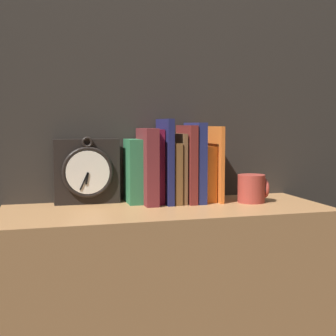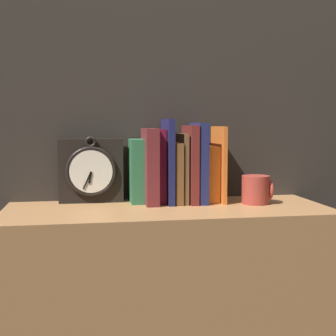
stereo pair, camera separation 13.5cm
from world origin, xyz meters
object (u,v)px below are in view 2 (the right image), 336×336
at_px(book_slot5_brown, 182,168).
at_px(book_slot9_orange, 219,164).
at_px(book_slot1_maroon, 150,166).
at_px(book_slot2_maroon, 159,166).
at_px(book_slot3_navy, 168,161).
at_px(book_slot4_brown, 176,173).
at_px(clock, 91,171).
at_px(mug, 257,190).
at_px(book_slot0_green, 136,171).
at_px(book_slot6_maroon, 190,164).
at_px(book_slot7_navy, 199,162).
at_px(book_slot8_orange, 209,174).

distance_m(book_slot5_brown, book_slot9_orange, 0.12).
height_order(book_slot1_maroon, book_slot2_maroon, book_slot1_maroon).
xyz_separation_m(book_slot3_navy, book_slot4_brown, (0.02, 0.00, -0.04)).
height_order(clock, mug, clock).
relative_size(book_slot0_green, book_slot5_brown, 0.92).
bearing_deg(book_slot2_maroon, book_slot5_brown, -7.75).
xyz_separation_m(book_slot3_navy, book_slot6_maroon, (0.07, -0.00, -0.01)).
relative_size(book_slot5_brown, mug, 2.36).
distance_m(book_slot4_brown, mug, 0.25).
xyz_separation_m(clock, mug, (0.50, -0.11, -0.06)).
bearing_deg(book_slot6_maroon, book_slot4_brown, 175.75).
bearing_deg(book_slot7_navy, book_slot5_brown, 175.76).
xyz_separation_m(book_slot6_maroon, mug, (0.19, -0.07, -0.08)).
height_order(book_slot8_orange, mug, book_slot8_orange).
bearing_deg(book_slot7_navy, book_slot0_green, 173.64).
bearing_deg(book_slot1_maroon, book_slot8_orange, 4.16).
relative_size(clock, book_slot6_maroon, 0.86).
relative_size(book_slot4_brown, book_slot9_orange, 0.79).
bearing_deg(book_slot2_maroon, book_slot9_orange, -3.74).
bearing_deg(book_slot3_navy, mug, -14.39).
relative_size(book_slot7_navy, book_slot8_orange, 1.42).
bearing_deg(book_slot7_navy, book_slot9_orange, 1.10).
height_order(book_slot3_navy, book_slot4_brown, book_slot3_navy).
xyz_separation_m(clock, book_slot3_navy, (0.23, -0.05, 0.03)).
height_order(book_slot3_navy, book_slot6_maroon, book_slot3_navy).
relative_size(book_slot9_orange, mug, 2.61).
relative_size(clock, book_slot2_maroon, 0.91).
height_order(book_slot0_green, book_slot3_navy, book_slot3_navy).
bearing_deg(book_slot7_navy, book_slot4_brown, 178.55).
bearing_deg(book_slot0_green, clock, 170.00).
relative_size(book_slot5_brown, book_slot9_orange, 0.91).
xyz_separation_m(book_slot1_maroon, book_slot4_brown, (0.08, 0.00, -0.02)).
distance_m(book_slot4_brown, book_slot5_brown, 0.03).
relative_size(book_slot1_maroon, book_slot3_navy, 0.89).
bearing_deg(book_slot9_orange, book_slot7_navy, -178.90).
xyz_separation_m(book_slot6_maroon, book_slot9_orange, (0.09, 0.00, -0.00)).
bearing_deg(book_slot3_navy, book_slot8_orange, 5.19).
height_order(book_slot2_maroon, mug, book_slot2_maroon).
bearing_deg(book_slot1_maroon, book_slot4_brown, 2.54).
height_order(book_slot6_maroon, book_slot8_orange, book_slot6_maroon).
relative_size(book_slot3_navy, mug, 2.86).
bearing_deg(book_slot9_orange, clock, 173.55).
distance_m(book_slot7_navy, book_slot9_orange, 0.06).
relative_size(book_slot6_maroon, mug, 2.64).
relative_size(book_slot8_orange, mug, 1.92).
height_order(book_slot4_brown, mug, book_slot4_brown).
bearing_deg(book_slot9_orange, mug, -34.27).
distance_m(book_slot2_maroon, book_slot3_navy, 0.03).
distance_m(clock, book_slot1_maroon, 0.19).
distance_m(clock, book_slot3_navy, 0.24).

